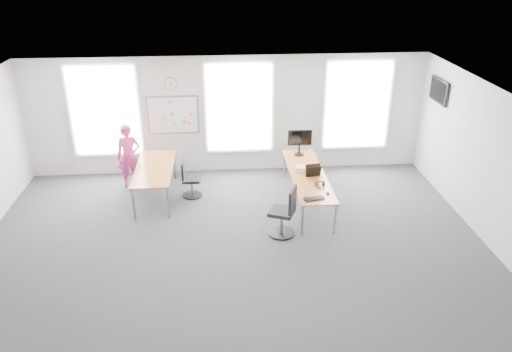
{
  "coord_description": "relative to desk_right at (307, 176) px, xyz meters",
  "views": [
    {
      "loc": [
        -0.22,
        -8.03,
        5.44
      ],
      "look_at": [
        0.51,
        1.2,
        1.1
      ],
      "focal_mm": 35.0,
      "sensor_mm": 36.0,
      "label": 1
    }
  ],
  "objects": [
    {
      "name": "wall_right",
      "position": [
        3.26,
        -2.03,
        0.83
      ],
      "size": [
        0.0,
        10.0,
        10.0
      ],
      "primitive_type": "plane",
      "rotation": [
        1.57,
        0.0,
        -1.57
      ],
      "color": "silver",
      "rests_on": "ground"
    },
    {
      "name": "window_mid",
      "position": [
        -1.44,
        1.94,
        1.03
      ],
      "size": [
        1.6,
        0.06,
        2.2
      ],
      "primitive_type": "cube",
      "color": "white",
      "rests_on": "wall_back"
    },
    {
      "name": "lens_cap",
      "position": [
        0.12,
        -0.73,
        0.05
      ],
      "size": [
        0.08,
        0.08,
        0.01
      ],
      "primitive_type": "cylinder",
      "rotation": [
        0.0,
        0.0,
        -0.16
      ],
      "color": "black",
      "rests_on": "desk_right"
    },
    {
      "name": "floor",
      "position": [
        -1.74,
        -2.03,
        -0.67
      ],
      "size": [
        10.0,
        10.0,
        0.0
      ],
      "primitive_type": "plane",
      "color": "#252529",
      "rests_on": "ground"
    },
    {
      "name": "wall_back",
      "position": [
        -1.74,
        1.97,
        0.83
      ],
      "size": [
        10.0,
        0.0,
        10.0
      ],
      "primitive_type": "plane",
      "rotation": [
        1.57,
        0.0,
        0.0
      ],
      "color": "silver",
      "rests_on": "ground"
    },
    {
      "name": "person",
      "position": [
        -4.14,
        1.18,
        0.12
      ],
      "size": [
        0.6,
        0.42,
        1.58
      ],
      "primitive_type": "imported",
      "rotation": [
        0.0,
        0.0,
        0.08
      ],
      "color": "#CD3176",
      "rests_on": "ground"
    },
    {
      "name": "chair_right",
      "position": [
        -0.69,
        -1.34,
        -0.21
      ],
      "size": [
        0.62,
        0.62,
        1.05
      ],
      "rotation": [
        0.0,
        0.0,
        -1.97
      ],
      "color": "black",
      "rests_on": "ground"
    },
    {
      "name": "desk_right",
      "position": [
        0.0,
        0.0,
        0.0
      ],
      "size": [
        0.78,
        2.94,
        0.72
      ],
      "color": "#CC823D",
      "rests_on": "ground"
    },
    {
      "name": "laptop_sleeve",
      "position": [
        0.1,
        -0.14,
        0.18
      ],
      "size": [
        0.35,
        0.23,
        0.28
      ],
      "rotation": [
        0.0,
        0.0,
        0.16
      ],
      "color": "black",
      "rests_on": "desk_right"
    },
    {
      "name": "window_right",
      "position": [
        1.56,
        1.94,
        1.03
      ],
      "size": [
        1.6,
        0.06,
        2.2
      ],
      "primitive_type": "cube",
      "color": "white",
      "rests_on": "wall_back"
    },
    {
      "name": "chair_left",
      "position": [
        -2.69,
        0.53,
        -0.28
      ],
      "size": [
        0.47,
        0.47,
        0.89
      ],
      "rotation": [
        0.0,
        0.0,
        1.54
      ],
      "color": "black",
      "rests_on": "ground"
    },
    {
      "name": "headphones",
      "position": [
        0.15,
        -0.62,
        0.1
      ],
      "size": [
        0.2,
        0.11,
        0.12
      ],
      "rotation": [
        0.0,
        0.0,
        -0.08
      ],
      "color": "black",
      "rests_on": "desk_right"
    },
    {
      "name": "paper_stack",
      "position": [
        -0.07,
        0.17,
        0.11
      ],
      "size": [
        0.39,
        0.31,
        0.12
      ],
      "primitive_type": "cube",
      "rotation": [
        0.0,
        0.0,
        -0.15
      ],
      "color": "beige",
      "rests_on": "desk_right"
    },
    {
      "name": "tv",
      "position": [
        3.21,
        0.97,
        1.63
      ],
      "size": [
        0.06,
        0.9,
        0.55
      ],
      "primitive_type": "cube",
      "color": "black",
      "rests_on": "wall_right"
    },
    {
      "name": "keyboard",
      "position": [
        -0.08,
        -1.22,
        0.06
      ],
      "size": [
        0.45,
        0.28,
        0.02
      ],
      "primitive_type": "cube",
      "rotation": [
        0.0,
        0.0,
        0.33
      ],
      "color": "black",
      "rests_on": "desk_right"
    },
    {
      "name": "wall_clock",
      "position": [
        -3.09,
        1.94,
        1.68
      ],
      "size": [
        0.3,
        0.04,
        0.3
      ],
      "primitive_type": "cylinder",
      "rotation": [
        1.57,
        0.0,
        0.0
      ],
      "color": "gray",
      "rests_on": "wall_back"
    },
    {
      "name": "desk_left",
      "position": [
        -3.46,
        0.51,
        0.04
      ],
      "size": [
        0.85,
        2.12,
        0.77
      ],
      "color": "#CC823D",
      "rests_on": "ground"
    },
    {
      "name": "monitor",
      "position": [
        -0.02,
        1.12,
        0.43
      ],
      "size": [
        0.58,
        0.24,
        0.65
      ],
      "rotation": [
        0.0,
        0.0,
        -0.02
      ],
      "color": "black",
      "rests_on": "desk_right"
    },
    {
      "name": "mouse",
      "position": [
        0.25,
        -1.0,
        0.07
      ],
      "size": [
        0.08,
        0.12,
        0.04
      ],
      "primitive_type": "ellipsoid",
      "rotation": [
        0.0,
        0.0,
        -0.1
      ],
      "color": "black",
      "rests_on": "desk_right"
    },
    {
      "name": "whiteboard",
      "position": [
        -3.09,
        1.94,
        0.88
      ],
      "size": [
        1.2,
        0.03,
        0.9
      ],
      "primitive_type": "cube",
      "color": "white",
      "rests_on": "wall_back"
    },
    {
      "name": "ceiling",
      "position": [
        -1.74,
        -2.03,
        2.33
      ],
      "size": [
        10.0,
        10.0,
        0.0
      ],
      "primitive_type": "plane",
      "rotation": [
        3.14,
        0.0,
        0.0
      ],
      "color": "white",
      "rests_on": "ground"
    },
    {
      "name": "wall_front",
      "position": [
        -1.74,
        -6.03,
        0.83
      ],
      "size": [
        10.0,
        0.0,
        10.0
      ],
      "primitive_type": "plane",
      "rotation": [
        -1.57,
        0.0,
        0.0
      ],
      "color": "silver",
      "rests_on": "ground"
    },
    {
      "name": "window_left",
      "position": [
        -4.74,
        1.94,
        1.03
      ],
      "size": [
        1.6,
        0.06,
        2.2
      ],
      "primitive_type": "cube",
      "color": "white",
      "rests_on": "wall_back"
    }
  ]
}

